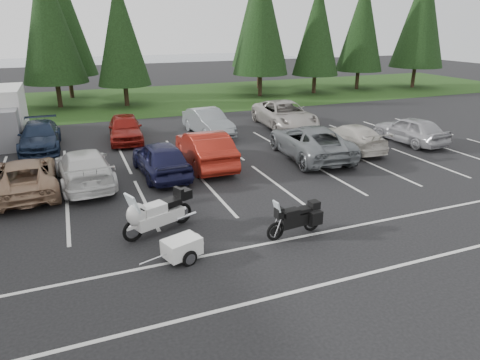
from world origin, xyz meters
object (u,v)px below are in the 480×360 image
(car_far_1, at_px, (40,136))
(car_far_4, at_px, (285,115))
(car_near_8, at_px, (410,130))
(adventure_motorcycle, at_px, (294,216))
(car_near_5, at_px, (205,148))
(cargo_trailer, at_px, (182,249))
(car_near_3, at_px, (84,167))
(car_near_6, at_px, (310,141))
(car_near_4, at_px, (161,158))
(car_near_2, at_px, (25,176))
(car_near_7, at_px, (351,137))
(car_far_3, at_px, (208,122))
(touring_motorcycle, at_px, (158,209))
(car_far_2, at_px, (125,128))

(car_far_1, xyz_separation_m, car_far_4, (14.25, -0.28, 0.12))
(car_near_8, relative_size, car_far_1, 0.91)
(car_near_8, xyz_separation_m, adventure_motorcycle, (-11.28, -7.39, -0.08))
(car_near_5, distance_m, cargo_trailer, 8.52)
(car_far_4, height_order, cargo_trailer, car_far_4)
(car_near_8, distance_m, adventure_motorcycle, 13.48)
(car_near_3, relative_size, car_near_5, 1.00)
(car_near_3, bearing_deg, car_near_6, 175.95)
(car_near_3, distance_m, cargo_trailer, 7.68)
(car_near_3, height_order, car_near_4, car_near_4)
(car_near_2, distance_m, car_near_8, 19.24)
(car_near_7, bearing_deg, car_far_3, -43.21)
(car_far_1, distance_m, adventure_motorcycle, 15.64)
(car_near_5, height_order, car_far_4, car_near_5)
(car_near_5, height_order, car_far_3, car_near_5)
(car_near_7, xyz_separation_m, car_far_1, (-15.10, 6.13, 0.03))
(car_far_1, relative_size, touring_motorcycle, 1.72)
(car_far_3, distance_m, touring_motorcycle, 12.73)
(car_near_4, height_order, car_near_8, car_near_4)
(car_near_6, bearing_deg, adventure_motorcycle, 61.58)
(car_near_3, bearing_deg, car_near_5, -177.75)
(car_near_2, xyz_separation_m, car_near_8, (19.24, 0.32, 0.06))
(car_near_5, relative_size, touring_motorcycle, 1.79)
(car_near_8, height_order, car_far_4, car_far_4)
(car_near_7, bearing_deg, car_far_2, -28.38)
(car_far_4, bearing_deg, adventure_motorcycle, -111.95)
(car_near_6, xyz_separation_m, car_near_7, (2.69, 0.38, -0.13))
(car_far_1, relative_size, car_far_2, 1.10)
(car_far_4, bearing_deg, car_near_5, -137.27)
(car_near_8, xyz_separation_m, touring_motorcycle, (-15.13, -5.58, 0.03))
(car_near_3, relative_size, car_far_3, 1.10)
(car_far_1, bearing_deg, car_near_7, -21.06)
(car_near_4, relative_size, car_far_1, 0.94)
(car_near_5, distance_m, car_far_1, 9.30)
(car_near_8, bearing_deg, adventure_motorcycle, 28.64)
(car_near_2, distance_m, cargo_trailer, 8.42)
(car_far_4, relative_size, adventure_motorcycle, 2.70)
(car_near_6, distance_m, car_far_1, 14.01)
(car_near_4, relative_size, car_near_7, 0.99)
(car_near_6, distance_m, car_near_7, 2.72)
(car_near_6, relative_size, car_far_4, 0.98)
(car_far_1, xyz_separation_m, cargo_trailer, (4.05, -13.76, -0.36))
(car_near_2, height_order, touring_motorcycle, touring_motorcycle)
(touring_motorcycle, bearing_deg, car_near_7, 5.16)
(car_near_8, bearing_deg, car_near_3, -4.03)
(car_near_5, bearing_deg, cargo_trailer, 69.56)
(car_far_1, bearing_deg, cargo_trailer, -72.58)
(car_near_2, distance_m, car_far_2, 8.06)
(car_near_5, relative_size, car_near_7, 1.09)
(car_near_2, distance_m, adventure_motorcycle, 10.65)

